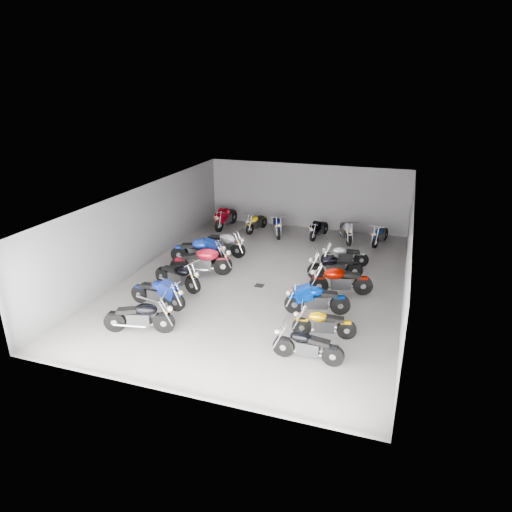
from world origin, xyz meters
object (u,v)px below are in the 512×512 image
at_px(motorcycle_left_f, 223,243).
at_px(motorcycle_right_c, 317,299).
at_px(motorcycle_left_e, 199,252).
at_px(motorcycle_back_d, 319,229).
at_px(motorcycle_back_b, 256,222).
at_px(motorcycle_back_c, 277,225).
at_px(motorcycle_right_f, 344,256).
at_px(motorcycle_back_a, 226,217).
at_px(motorcycle_left_a, 140,317).
at_px(motorcycle_right_e, 335,266).
at_px(motorcycle_back_f, 380,235).
at_px(motorcycle_right_d, 340,280).
at_px(motorcycle_left_d, 202,261).
at_px(motorcycle_right_a, 307,345).
at_px(motorcycle_left_b, 158,293).
at_px(motorcycle_back_e, 346,231).
at_px(drain_grate, 259,285).
at_px(motorcycle_right_b, 323,323).
at_px(motorcycle_left_c, 178,276).

distance_m(motorcycle_left_f, motorcycle_right_c, 6.23).
xyz_separation_m(motorcycle_left_e, motorcycle_back_d, (3.88, 4.91, -0.13)).
height_order(motorcycle_back_b, motorcycle_back_c, motorcycle_back_c).
bearing_deg(motorcycle_left_e, motorcycle_right_c, 60.40).
distance_m(motorcycle_right_f, motorcycle_back_a, 7.23).
xyz_separation_m(motorcycle_left_a, motorcycle_left_e, (-0.59, 5.37, 0.07)).
xyz_separation_m(motorcycle_right_c, motorcycle_right_e, (0.09, 2.93, 0.00)).
bearing_deg(motorcycle_back_f, motorcycle_right_d, 95.83).
distance_m(motorcycle_right_d, motorcycle_back_c, 6.82).
xyz_separation_m(motorcycle_back_d, motorcycle_back_f, (2.83, -0.02, 0.00)).
xyz_separation_m(motorcycle_left_f, motorcycle_right_f, (5.08, 0.32, -0.07)).
bearing_deg(motorcycle_left_d, motorcycle_right_a, 26.28).
bearing_deg(motorcycle_back_c, motorcycle_right_f, 118.54).
height_order(motorcycle_left_b, motorcycle_back_b, motorcycle_left_b).
distance_m(motorcycle_left_f, motorcycle_back_e, 5.85).
xyz_separation_m(drain_grate, motorcycle_back_b, (-2.16, 6.06, 0.45)).
bearing_deg(motorcycle_right_b, motorcycle_back_c, 13.37).
xyz_separation_m(motorcycle_right_b, motorcycle_back_e, (-0.61, 8.78, 0.04)).
xyz_separation_m(motorcycle_right_f, motorcycle_back_c, (-3.66, 2.97, 0.03)).
bearing_deg(motorcycle_left_b, motorcycle_back_f, 149.41).
distance_m(motorcycle_left_e, motorcycle_right_f, 5.80).
height_order(motorcycle_right_f, motorcycle_back_e, motorcycle_back_e).
relative_size(motorcycle_back_d, motorcycle_back_f, 0.99).
xyz_separation_m(motorcycle_back_c, motorcycle_back_e, (3.27, 0.19, -0.00)).
height_order(motorcycle_left_c, motorcycle_back_f, motorcycle_left_c).
height_order(motorcycle_left_f, motorcycle_back_c, motorcycle_left_f).
relative_size(motorcycle_left_a, motorcycle_right_c, 1.00).
bearing_deg(motorcycle_right_e, motorcycle_right_a, 161.00).
distance_m(motorcycle_left_c, motorcycle_back_c, 7.16).
height_order(motorcycle_left_b, motorcycle_right_e, motorcycle_right_e).
xyz_separation_m(motorcycle_back_a, motorcycle_back_f, (7.59, -0.09, -0.10)).
distance_m(motorcycle_left_e, motorcycle_back_c, 5.03).
bearing_deg(motorcycle_right_d, motorcycle_right_a, 159.66).
height_order(drain_grate, motorcycle_back_f, motorcycle_back_f).
relative_size(drain_grate, motorcycle_left_c, 0.16).
distance_m(motorcycle_back_b, motorcycle_back_e, 4.41).
xyz_separation_m(drain_grate, motorcycle_right_b, (2.87, -2.79, 0.44)).
height_order(motorcycle_right_a, motorcycle_back_a, motorcycle_back_a).
bearing_deg(motorcycle_back_e, motorcycle_back_f, 161.02).
relative_size(motorcycle_left_c, motorcycle_back_c, 1.07).
height_order(motorcycle_left_f, motorcycle_right_e, motorcycle_left_f).
height_order(motorcycle_left_e, motorcycle_right_d, motorcycle_left_e).
relative_size(motorcycle_left_e, motorcycle_back_b, 1.29).
height_order(motorcycle_left_e, motorcycle_back_a, motorcycle_left_e).
bearing_deg(motorcycle_left_b, motorcycle_left_c, -172.22).
bearing_deg(motorcycle_left_e, motorcycle_back_d, 137.96).
bearing_deg(motorcycle_back_d, motorcycle_right_e, 122.27).
distance_m(motorcycle_left_c, motorcycle_right_c, 5.07).
relative_size(motorcycle_right_d, motorcycle_back_c, 1.12).
distance_m(drain_grate, motorcycle_back_e, 6.41).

